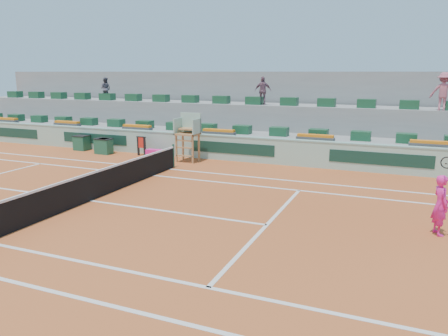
{
  "coord_description": "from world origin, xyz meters",
  "views": [
    {
      "loc": [
        9.9,
        -11.65,
        4.38
      ],
      "look_at": [
        4.0,
        2.5,
        1.0
      ],
      "focal_mm": 35.0,
      "sensor_mm": 36.0,
      "label": 1
    }
  ],
  "objects_px": {
    "player_bag": "(155,153)",
    "umpire_chair": "(188,131)",
    "drink_cooler_a": "(105,146)",
    "tennis_player": "(440,205)"
  },
  "relations": [
    {
      "from": "drink_cooler_a",
      "to": "tennis_player",
      "type": "bearing_deg",
      "value": -21.64
    },
    {
      "from": "umpire_chair",
      "to": "drink_cooler_a",
      "type": "xyz_separation_m",
      "value": [
        -5.09,
        -0.01,
        -1.12
      ]
    },
    {
      "from": "player_bag",
      "to": "drink_cooler_a",
      "type": "height_order",
      "value": "drink_cooler_a"
    },
    {
      "from": "player_bag",
      "to": "tennis_player",
      "type": "height_order",
      "value": "tennis_player"
    },
    {
      "from": "player_bag",
      "to": "umpire_chair",
      "type": "distance_m",
      "value": 2.52
    },
    {
      "from": "umpire_chair",
      "to": "drink_cooler_a",
      "type": "bearing_deg",
      "value": -179.84
    },
    {
      "from": "umpire_chair",
      "to": "drink_cooler_a",
      "type": "relative_size",
      "value": 2.86
    },
    {
      "from": "player_bag",
      "to": "umpire_chair",
      "type": "bearing_deg",
      "value": -6.38
    },
    {
      "from": "player_bag",
      "to": "drink_cooler_a",
      "type": "relative_size",
      "value": 1.09
    },
    {
      "from": "drink_cooler_a",
      "to": "tennis_player",
      "type": "xyz_separation_m",
      "value": [
        16.06,
        -6.37,
        0.43
      ]
    }
  ]
}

